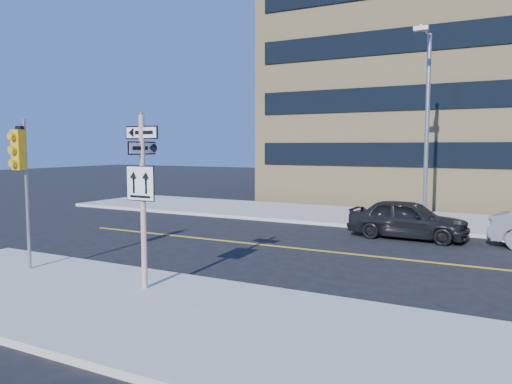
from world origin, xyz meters
The scene contains 6 objects.
ground centered at (0.00, 0.00, 0.00)m, with size 120.00×120.00×0.00m, color black.
sign_pole centered at (0.00, -2.51, 2.44)m, with size 0.92×0.92×4.06m.
traffic_signal centered at (-4.00, -2.66, 3.03)m, with size 0.32×0.45×4.00m.
parked_car_a centered at (3.96, 7.61, 0.74)m, with size 4.33×1.74×1.48m, color black.
streetlight_a centered at (4.00, 10.76, 4.76)m, with size 0.55×2.25×8.00m.
building_brick centered at (2.00, 25.00, 9.00)m, with size 18.00×18.00×18.00m, color tan.
Camera 1 is at (7.63, -11.30, 3.44)m, focal length 35.00 mm.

